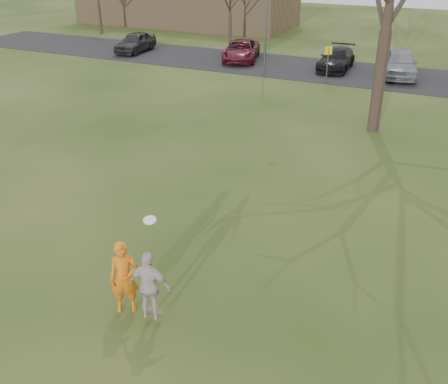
{
  "coord_description": "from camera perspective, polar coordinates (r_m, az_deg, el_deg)",
  "views": [
    {
      "loc": [
        5.27,
        -7.17,
        7.64
      ],
      "look_at": [
        0.0,
        4.0,
        1.5
      ],
      "focal_mm": 41.44,
      "sensor_mm": 36.0,
      "label": 1
    }
  ],
  "objects": [
    {
      "name": "car_0",
      "position": [
        39.36,
        -9.75,
        15.98
      ],
      "size": [
        1.95,
        4.18,
        1.38
      ],
      "primitive_type": "imported",
      "rotation": [
        0.0,
        0.0,
        0.08
      ],
      "color": "#27282A",
      "rests_on": "parking_strip"
    },
    {
      "name": "car_3",
      "position": [
        34.29,
        12.28,
        14.17
      ],
      "size": [
        2.03,
        4.54,
        1.29
      ],
      "primitive_type": "imported",
      "rotation": [
        0.0,
        0.0,
        0.05
      ],
      "color": "black",
      "rests_on": "parking_strip"
    },
    {
      "name": "parking_strip",
      "position": [
        33.48,
        15.91,
        12.31
      ],
      "size": [
        62.0,
        6.5,
        0.04
      ],
      "primitive_type": "cube",
      "color": "black",
      "rests_on": "ground"
    },
    {
      "name": "ground",
      "position": [
        11.73,
        -8.65,
        -14.59
      ],
      "size": [
        120.0,
        120.0,
        0.0
      ],
      "primitive_type": "plane",
      "color": "#1E380F",
      "rests_on": "ground"
    },
    {
      "name": "catching_play",
      "position": [
        11.21,
        -8.15,
        -10.2
      ],
      "size": [
        0.99,
        0.61,
        2.34
      ],
      "color": "beige",
      "rests_on": "ground"
    },
    {
      "name": "car_4",
      "position": [
        33.38,
        18.87,
        13.3
      ],
      "size": [
        2.69,
        4.86,
        1.57
      ],
      "primitive_type": "imported",
      "rotation": [
        0.0,
        0.0,
        0.19
      ],
      "color": "gray",
      "rests_on": "parking_strip"
    },
    {
      "name": "sign_yellow",
      "position": [
        30.69,
        11.39,
        14.31
      ],
      "size": [
        0.35,
        0.35,
        2.08
      ],
      "color": "#47474C",
      "rests_on": "ground"
    },
    {
      "name": "car_2",
      "position": [
        36.13,
        1.91,
        15.34
      ],
      "size": [
        3.35,
        5.07,
        1.3
      ],
      "primitive_type": "imported",
      "rotation": [
        0.0,
        0.0,
        0.28
      ],
      "color": "#581426",
      "rests_on": "parking_strip"
    },
    {
      "name": "player_defender",
      "position": [
        11.75,
        -10.96,
        -9.26
      ],
      "size": [
        0.77,
        0.7,
        1.76
      ],
      "primitive_type": "imported",
      "rotation": [
        0.0,
        0.0,
        0.58
      ],
      "color": "orange",
      "rests_on": "ground"
    },
    {
      "name": "lamp_post",
      "position": [
        31.95,
        4.71,
        19.77
      ],
      "size": [
        0.34,
        0.34,
        6.27
      ],
      "color": "#47474C",
      "rests_on": "ground"
    },
    {
      "name": "building",
      "position": [
        52.07,
        -4.19,
        20.09
      ],
      "size": [
        20.6,
        8.5,
        5.14
      ],
      "color": "#8C6D4C",
      "rests_on": "ground"
    }
  ]
}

